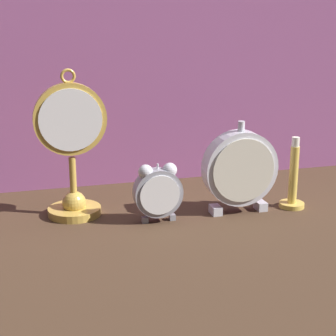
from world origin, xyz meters
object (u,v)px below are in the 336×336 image
object	(u,v)px
pocket_watch_on_stand	(72,157)
mantel_clock_silver	(240,169)
brass_candlestick	(293,184)
alarm_clock_twin_bell	(158,190)

from	to	relation	value
pocket_watch_on_stand	mantel_clock_silver	world-z (taller)	pocket_watch_on_stand
brass_candlestick	mantel_clock_silver	bearing A→B (deg)	179.28
pocket_watch_on_stand	mantel_clock_silver	bearing A→B (deg)	-12.81
alarm_clock_twin_bell	mantel_clock_silver	bearing A→B (deg)	2.39
pocket_watch_on_stand	brass_candlestick	size ratio (longest dim) A/B	1.95
mantel_clock_silver	alarm_clock_twin_bell	bearing A→B (deg)	-177.61
pocket_watch_on_stand	brass_candlestick	world-z (taller)	pocket_watch_on_stand
alarm_clock_twin_bell	mantel_clock_silver	distance (m)	0.18
pocket_watch_on_stand	mantel_clock_silver	xyz separation A→B (m)	(0.33, -0.08, -0.03)
mantel_clock_silver	pocket_watch_on_stand	bearing A→B (deg)	167.19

